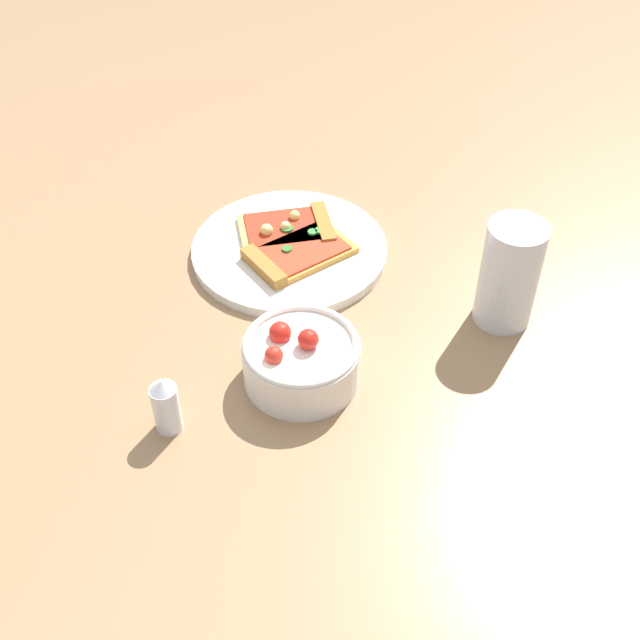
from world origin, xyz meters
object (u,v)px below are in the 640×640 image
plate (289,250)px  pizza_slice_far (292,228)px  salad_bowl (301,359)px  soda_glass (509,278)px  pizza_slice_near (294,255)px  pepper_shaker (166,405)px

plate → pizza_slice_far: (0.01, -0.03, 0.01)m
plate → salad_bowl: 0.23m
salad_bowl → soda_glass: (-0.15, -0.22, 0.03)m
plate → soda_glass: size_ratio=1.93×
pizza_slice_near → plate: bearing=-43.9°
pizza_slice_far → soda_glass: soda_glass is taller
salad_bowl → soda_glass: size_ratio=0.97×
pepper_shaker → pizza_slice_far: bearing=-77.9°
pizza_slice_near → salad_bowl: (-0.12, 0.16, 0.01)m
pizza_slice_far → soda_glass: (-0.31, -0.01, 0.04)m
plate → pizza_slice_near: pizza_slice_near is taller
soda_glass → plate: bearing=7.3°
plate → soda_glass: bearing=-172.7°
soda_glass → pepper_shaker: bearing=56.9°
pepper_shaker → plate: bearing=-79.4°
soda_glass → pizza_slice_near: bearing=11.8°
soda_glass → pepper_shaker: 0.43m
pizza_slice_far → pepper_shaker: bearing=102.1°
pizza_slice_far → plate: bearing=118.0°
pizza_slice_near → salad_bowl: salad_bowl is taller
salad_bowl → pepper_shaker: 0.16m
soda_glass → pepper_shaker: (0.23, 0.36, -0.03)m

